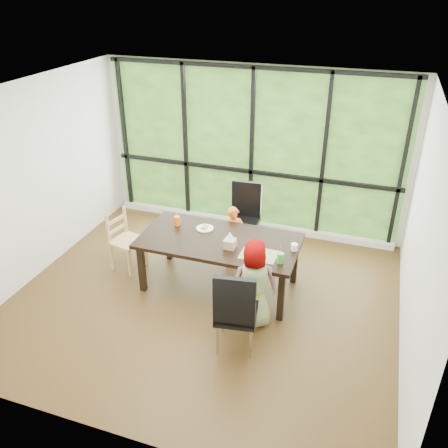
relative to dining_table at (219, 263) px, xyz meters
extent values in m
plane|color=black|center=(-0.10, -0.34, -0.38)|extent=(5.00, 5.00, 0.00)
plane|color=silver|center=(-0.10, 1.91, 0.98)|extent=(5.00, 0.00, 5.00)
cube|color=#254E1D|center=(-0.10, 1.89, 0.98)|extent=(4.80, 0.02, 2.65)
cube|color=silver|center=(-0.10, 1.81, -0.33)|extent=(4.80, 0.12, 0.10)
cube|color=black|center=(0.00, 0.00, 0.00)|extent=(2.19, 1.22, 0.75)
cube|color=black|center=(0.02, 1.06, 0.17)|extent=(0.48, 0.48, 1.08)
cube|color=black|center=(0.57, -1.05, 0.17)|extent=(0.53, 0.53, 1.08)
cube|color=tan|center=(-1.42, 0.01, 0.08)|extent=(0.48, 0.49, 0.90)
imported|color=orange|center=(0.00, 0.64, 0.08)|extent=(0.39, 0.33, 0.92)
imported|color=slate|center=(0.63, -0.60, 0.21)|extent=(0.67, 0.56, 1.16)
cube|color=tan|center=(0.60, -0.21, 0.38)|extent=(0.46, 0.33, 0.01)
cylinder|color=white|center=(-0.29, 0.21, 0.38)|extent=(0.24, 0.24, 0.02)
cylinder|color=white|center=(0.58, -0.22, 0.38)|extent=(0.24, 0.24, 0.02)
cylinder|color=#FF640F|center=(-0.69, 0.19, 0.44)|extent=(0.08, 0.08, 0.13)
cylinder|color=green|center=(0.89, -0.29, 0.44)|extent=(0.08, 0.08, 0.13)
cylinder|color=white|center=(0.99, 0.05, 0.42)|extent=(0.09, 0.09, 0.09)
cube|color=tan|center=(0.20, -0.16, 0.44)|extent=(0.14, 0.14, 0.12)
cylinder|color=white|center=(-0.69, 0.19, 0.55)|extent=(0.01, 0.04, 0.20)
cylinder|color=pink|center=(0.89, -0.29, 0.55)|extent=(0.01, 0.04, 0.20)
cone|color=white|center=(0.20, -0.16, 0.55)|extent=(0.12, 0.12, 0.11)
camera|label=1|loc=(1.79, -5.06, 3.49)|focal=37.41mm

